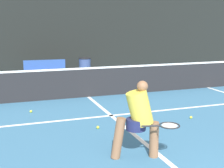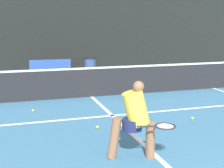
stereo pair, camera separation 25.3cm
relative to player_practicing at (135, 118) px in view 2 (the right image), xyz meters
name	(u,v)px [view 2 (the right image)]	position (x,y,z in m)	size (l,w,h in m)	color
court_service_line	(112,115)	(0.39, 2.53, -0.71)	(8.25, 0.10, 0.01)	white
court_center_mark	(128,130)	(0.39, 1.39, -0.71)	(0.10, 6.67, 0.01)	white
net	(91,81)	(0.39, 4.73, -0.20)	(11.09, 0.09, 1.07)	slate
fence_back	(68,33)	(0.39, 9.09, 1.17)	(24.00, 0.06, 3.79)	black
player_practicing	(135,118)	(0.00, 0.00, 0.00)	(1.08, 0.77, 1.36)	#8C6042
tennis_ball_scattered_0	(192,118)	(2.15, 1.63, -0.68)	(0.07, 0.07, 0.07)	#D1E033
tennis_ball_scattered_2	(33,111)	(-1.50, 3.49, -0.68)	(0.07, 0.07, 0.07)	#D1E033
tennis_ball_scattered_6	(97,127)	(-0.22, 1.67, -0.68)	(0.07, 0.07, 0.07)	#D1E033
courtside_bench	(51,69)	(-0.52, 7.99, -0.24)	(1.68, 0.47, 0.86)	#2D519E
trash_bin	(90,68)	(1.10, 7.90, -0.26)	(0.50, 0.50, 0.91)	#384C7F
building_far	(36,19)	(0.39, 28.21, 2.14)	(36.00, 2.40, 5.70)	beige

